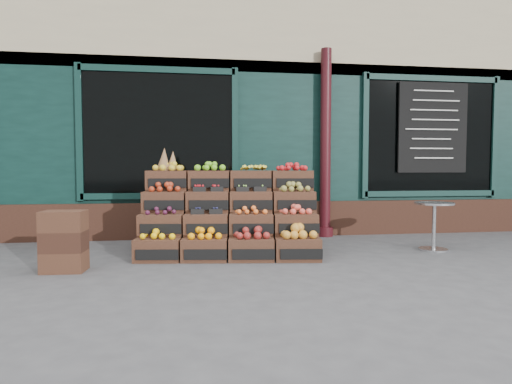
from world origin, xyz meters
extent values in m
plane|color=#464649|center=(0.00, 0.00, 0.00)|extent=(60.00, 60.00, 0.00)
cube|color=black|center=(0.00, 5.20, 2.40)|extent=(12.00, 6.00, 4.80)
cube|color=#C1B28C|center=(0.00, 2.28, 3.80)|extent=(12.00, 0.18, 2.00)
cube|color=black|center=(0.00, 2.25, 1.50)|extent=(12.00, 0.12, 3.00)
cube|color=#341D14|center=(0.00, 2.18, 0.30)|extent=(12.00, 0.18, 0.60)
cube|color=black|center=(-1.60, 2.18, 1.75)|extent=(2.40, 0.06, 2.00)
cube|color=black|center=(3.20, 2.18, 1.75)|extent=(2.40, 0.06, 2.00)
cylinder|color=#380C12|center=(1.20, 2.05, 1.60)|extent=(0.18, 0.18, 3.20)
cube|color=black|center=(3.20, 2.10, 1.90)|extent=(1.30, 0.04, 1.60)
cube|color=#45281B|center=(-1.49, 0.45, 0.14)|extent=(0.61, 0.46, 0.29)
cube|color=black|center=(-1.52, 0.24, 0.11)|extent=(0.52, 0.08, 0.13)
cube|color=yellow|center=(-1.49, 0.45, 0.33)|extent=(0.49, 0.35, 0.09)
cube|color=#45281B|center=(-0.91, 0.38, 0.14)|extent=(0.61, 0.46, 0.29)
cube|color=black|center=(-0.93, 0.17, 0.11)|extent=(0.52, 0.08, 0.13)
cube|color=#FF9807|center=(-0.91, 0.38, 0.34)|extent=(0.49, 0.35, 0.10)
cube|color=#45281B|center=(-0.32, 0.30, 0.14)|extent=(0.61, 0.46, 0.29)
cube|color=black|center=(-0.34, 0.10, 0.11)|extent=(0.52, 0.08, 0.13)
cube|color=maroon|center=(-0.32, 0.30, 0.34)|extent=(0.49, 0.35, 0.11)
cube|color=#45281B|center=(0.27, 0.23, 0.14)|extent=(0.61, 0.46, 0.29)
cube|color=black|center=(0.24, 0.02, 0.11)|extent=(0.52, 0.08, 0.13)
cube|color=orange|center=(0.27, 0.23, 0.35)|extent=(0.49, 0.35, 0.13)
cube|color=#45281B|center=(-1.46, 0.69, 0.43)|extent=(0.61, 0.46, 0.29)
cube|color=black|center=(-1.49, 0.48, 0.40)|extent=(0.52, 0.08, 0.13)
cube|color=#43152D|center=(-1.46, 0.69, 0.61)|extent=(0.49, 0.35, 0.07)
cube|color=#45281B|center=(-0.88, 0.62, 0.43)|extent=(0.61, 0.46, 0.29)
cube|color=black|center=(-0.90, 0.41, 0.40)|extent=(0.52, 0.08, 0.13)
cube|color=navy|center=(-0.88, 0.62, 0.59)|extent=(0.49, 0.35, 0.03)
cube|color=#45281B|center=(-0.29, 0.54, 0.43)|extent=(0.61, 0.46, 0.29)
cube|color=black|center=(-0.31, 0.33, 0.40)|extent=(0.52, 0.08, 0.13)
cube|color=orange|center=(-0.29, 0.54, 0.61)|extent=(0.49, 0.35, 0.08)
cube|color=#45281B|center=(0.30, 0.47, 0.43)|extent=(0.61, 0.46, 0.29)
cube|color=black|center=(0.27, 0.26, 0.40)|extent=(0.52, 0.08, 0.13)
cube|color=#E34E3D|center=(0.30, 0.47, 0.62)|extent=(0.49, 0.35, 0.09)
cube|color=#45281B|center=(-1.43, 0.93, 0.71)|extent=(0.61, 0.46, 0.29)
cube|color=black|center=(-1.46, 0.72, 0.68)|extent=(0.52, 0.08, 0.13)
cube|color=#9A2C14|center=(-1.43, 0.93, 0.90)|extent=(0.49, 0.35, 0.10)
cube|color=#45281B|center=(-0.85, 0.86, 0.71)|extent=(0.61, 0.46, 0.29)
cube|color=black|center=(-0.87, 0.65, 0.68)|extent=(0.52, 0.08, 0.13)
cube|color=red|center=(-0.85, 0.86, 0.87)|extent=(0.49, 0.35, 0.04)
cube|color=#45281B|center=(-0.26, 0.78, 0.71)|extent=(0.61, 0.46, 0.29)
cube|color=black|center=(-0.28, 0.57, 0.68)|extent=(0.52, 0.08, 0.13)
cube|color=#84B74C|center=(-0.26, 0.78, 0.87)|extent=(0.49, 0.35, 0.03)
cube|color=#45281B|center=(0.33, 0.71, 0.71)|extent=(0.61, 0.46, 0.29)
cube|color=black|center=(0.30, 0.50, 0.68)|extent=(0.52, 0.08, 0.13)
cube|color=olive|center=(0.33, 0.71, 0.90)|extent=(0.49, 0.35, 0.10)
cube|color=#45281B|center=(-1.40, 1.17, 1.00)|extent=(0.61, 0.46, 0.29)
cube|color=black|center=(-1.43, 0.96, 0.97)|extent=(0.52, 0.08, 0.13)
cube|color=gold|center=(-1.40, 1.17, 1.19)|extent=(0.49, 0.35, 0.10)
cube|color=#45281B|center=(-0.82, 1.10, 1.00)|extent=(0.61, 0.46, 0.29)
cube|color=black|center=(-0.84, 0.89, 0.97)|extent=(0.52, 0.08, 0.13)
cube|color=#69BB22|center=(-0.82, 1.10, 1.19)|extent=(0.49, 0.35, 0.10)
cube|color=#45281B|center=(-0.23, 1.02, 1.00)|extent=(0.61, 0.46, 0.29)
cube|color=black|center=(-0.25, 0.81, 0.97)|extent=(0.52, 0.08, 0.13)
cube|color=yellow|center=(-0.23, 1.02, 1.18)|extent=(0.49, 0.35, 0.09)
cube|color=#45281B|center=(0.36, 0.95, 1.00)|extent=(0.61, 0.46, 0.29)
cube|color=black|center=(0.33, 0.74, 0.97)|extent=(0.52, 0.08, 0.13)
cube|color=red|center=(0.36, 0.95, 1.18)|extent=(0.49, 0.35, 0.08)
cube|color=#341D14|center=(-0.58, 0.58, 0.14)|extent=(2.38, 0.68, 0.29)
cube|color=#341D14|center=(-0.55, 0.82, 0.29)|extent=(2.38, 0.68, 0.57)
cube|color=#341D14|center=(-0.52, 1.06, 0.43)|extent=(2.38, 0.68, 0.86)
cone|color=olive|center=(-1.46, 1.17, 1.30)|extent=(0.20, 0.20, 0.33)
cone|color=olive|center=(-1.34, 1.21, 1.28)|extent=(0.18, 0.18, 0.29)
cube|color=#45281B|center=(-2.50, 0.00, 0.12)|extent=(0.48, 0.34, 0.23)
cube|color=#341D14|center=(-2.50, 0.00, 0.35)|extent=(0.48, 0.34, 0.23)
cube|color=#45281B|center=(-2.50, 0.00, 0.58)|extent=(0.48, 0.34, 0.23)
cylinder|color=silver|center=(2.35, 0.57, 0.01)|extent=(0.40, 0.40, 0.03)
cylinder|color=silver|center=(2.35, 0.57, 0.34)|extent=(0.05, 0.05, 0.66)
cylinder|color=silver|center=(2.35, 0.57, 0.68)|extent=(0.55, 0.55, 0.03)
imported|color=#1E693A|center=(-1.14, 2.89, 0.91)|extent=(0.72, 0.53, 1.81)
camera|label=1|loc=(-1.03, -5.06, 1.17)|focal=30.00mm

